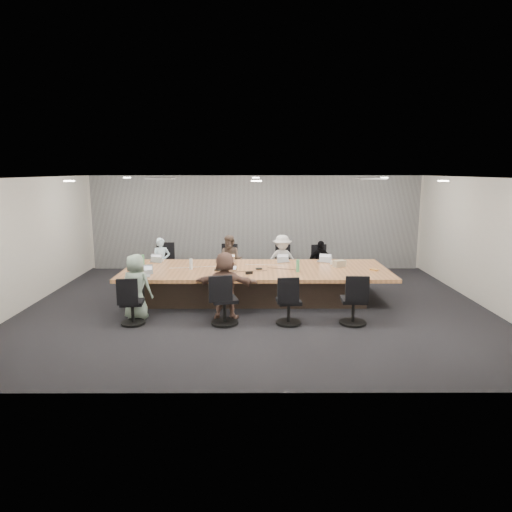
{
  "coord_description": "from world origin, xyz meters",
  "views": [
    {
      "loc": [
        -0.03,
        -9.69,
        2.95
      ],
      "look_at": [
        0.0,
        0.4,
        1.05
      ],
      "focal_mm": 32.0,
      "sensor_mm": 36.0,
      "label": 1
    }
  ],
  "objects_px": {
    "chair_4": "(132,306)",
    "person_5": "(225,285)",
    "chair_1": "(231,267)",
    "person_3": "(320,263)",
    "chair_3": "(318,268)",
    "snack_packet": "(374,270)",
    "chair_7": "(353,304)",
    "chair_6": "(289,305)",
    "mug_brown": "(136,270)",
    "bottle_green_right": "(298,266)",
    "person_0": "(161,262)",
    "person_1": "(231,261)",
    "laptop_2": "(284,261)",
    "canvas_bag": "(339,264)",
    "person_2": "(282,260)",
    "conference_table": "(256,283)",
    "chair_2": "(281,268)",
    "chair_0": "(164,266)",
    "stapler": "(249,273)",
    "laptop_5": "(227,276)",
    "chair_5": "(224,304)",
    "laptop_4": "(143,276)",
    "laptop_0": "(157,261)",
    "bottle_green_left": "(143,260)",
    "laptop_1": "(229,261)",
    "person_4": "(136,287)",
    "bottle_clear": "(191,264)",
    "laptop_3": "(323,261)"
  },
  "relations": [
    {
      "from": "chair_3",
      "to": "laptop_2",
      "type": "bearing_deg",
      "value": 30.32
    },
    {
      "from": "chair_7",
      "to": "person_5",
      "type": "distance_m",
      "value": 2.54
    },
    {
      "from": "stapler",
      "to": "bottle_green_right",
      "type": "bearing_deg",
      "value": -9.76
    },
    {
      "from": "chair_5",
      "to": "person_4",
      "type": "height_order",
      "value": "person_4"
    },
    {
      "from": "person_0",
      "to": "person_5",
      "type": "bearing_deg",
      "value": -64.02
    },
    {
      "from": "chair_3",
      "to": "laptop_2",
      "type": "xyz_separation_m",
      "value": [
        -0.97,
        -0.9,
        0.36
      ]
    },
    {
      "from": "chair_0",
      "to": "snack_packet",
      "type": "height_order",
      "value": "chair_0"
    },
    {
      "from": "bottle_green_right",
      "to": "person_0",
      "type": "bearing_deg",
      "value": 153.06
    },
    {
      "from": "chair_7",
      "to": "person_5",
      "type": "xyz_separation_m",
      "value": [
        -2.5,
        0.35,
        0.28
      ]
    },
    {
      "from": "chair_7",
      "to": "snack_packet",
      "type": "height_order",
      "value": "chair_7"
    },
    {
      "from": "laptop_2",
      "to": "mug_brown",
      "type": "height_order",
      "value": "mug_brown"
    },
    {
      "from": "stapler",
      "to": "chair_3",
      "type": "bearing_deg",
      "value": 30.32
    },
    {
      "from": "chair_5",
      "to": "laptop_3",
      "type": "height_order",
      "value": "chair_5"
    },
    {
      "from": "laptop_0",
      "to": "bottle_green_left",
      "type": "bearing_deg",
      "value": 80.53
    },
    {
      "from": "person_0",
      "to": "snack_packet",
      "type": "height_order",
      "value": "person_0"
    },
    {
      "from": "chair_2",
      "to": "person_3",
      "type": "relative_size",
      "value": 0.65
    },
    {
      "from": "chair_1",
      "to": "laptop_4",
      "type": "height_order",
      "value": "chair_1"
    },
    {
      "from": "laptop_4",
      "to": "person_5",
      "type": "relative_size",
      "value": 0.22
    },
    {
      "from": "chair_4",
      "to": "bottle_green_right",
      "type": "bearing_deg",
      "value": 16.68
    },
    {
      "from": "chair_6",
      "to": "mug_brown",
      "type": "height_order",
      "value": "mug_brown"
    },
    {
      "from": "chair_6",
      "to": "mug_brown",
      "type": "distance_m",
      "value": 3.55
    },
    {
      "from": "chair_0",
      "to": "chair_3",
      "type": "relative_size",
      "value": 1.13
    },
    {
      "from": "stapler",
      "to": "mug_brown",
      "type": "bearing_deg",
      "value": 154.66
    },
    {
      "from": "bottle_green_right",
      "to": "canvas_bag",
      "type": "xyz_separation_m",
      "value": [
        1.02,
        0.56,
        -0.06
      ]
    },
    {
      "from": "chair_1",
      "to": "person_2",
      "type": "bearing_deg",
      "value": 178.77
    },
    {
      "from": "conference_table",
      "to": "person_2",
      "type": "xyz_separation_m",
      "value": [
        0.68,
        1.35,
        0.26
      ]
    },
    {
      "from": "chair_6",
      "to": "person_5",
      "type": "distance_m",
      "value": 1.33
    },
    {
      "from": "chair_6",
      "to": "mug_brown",
      "type": "relative_size",
      "value": 6.36
    },
    {
      "from": "conference_table",
      "to": "chair_6",
      "type": "xyz_separation_m",
      "value": [
        0.63,
        -1.7,
        -0.02
      ]
    },
    {
      "from": "person_1",
      "to": "laptop_5",
      "type": "xyz_separation_m",
      "value": [
        0.03,
        -2.15,
        0.09
      ]
    },
    {
      "from": "chair_3",
      "to": "chair_6",
      "type": "relative_size",
      "value": 1.02
    },
    {
      "from": "chair_5",
      "to": "canvas_bag",
      "type": "distance_m",
      "value": 3.21
    },
    {
      "from": "chair_5",
      "to": "canvas_bag",
      "type": "bearing_deg",
      "value": 22.4
    },
    {
      "from": "bottle_green_left",
      "to": "mug_brown",
      "type": "relative_size",
      "value": 2.27
    },
    {
      "from": "conference_table",
      "to": "laptop_5",
      "type": "relative_size",
      "value": 17.9
    },
    {
      "from": "person_1",
      "to": "person_5",
      "type": "bearing_deg",
      "value": -76.33
    },
    {
      "from": "chair_2",
      "to": "canvas_bag",
      "type": "distance_m",
      "value": 2.01
    },
    {
      "from": "laptop_1",
      "to": "chair_7",
      "type": "bearing_deg",
      "value": 133.35
    },
    {
      "from": "person_3",
      "to": "bottle_green_right",
      "type": "xyz_separation_m",
      "value": [
        -0.73,
        -1.71,
        0.29
      ]
    },
    {
      "from": "chair_4",
      "to": "canvas_bag",
      "type": "distance_m",
      "value": 4.76
    },
    {
      "from": "chair_1",
      "to": "person_3",
      "type": "height_order",
      "value": "person_3"
    },
    {
      "from": "chair_3",
      "to": "person_4",
      "type": "distance_m",
      "value": 5.08
    },
    {
      "from": "chair_4",
      "to": "person_5",
      "type": "height_order",
      "value": "person_5"
    },
    {
      "from": "person_1",
      "to": "laptop_2",
      "type": "xyz_separation_m",
      "value": [
        1.33,
        -0.55,
        0.09
      ]
    },
    {
      "from": "bottle_clear",
      "to": "chair_0",
      "type": "bearing_deg",
      "value": 118.52
    },
    {
      "from": "chair_3",
      "to": "person_3",
      "type": "height_order",
      "value": "person_3"
    },
    {
      "from": "chair_0",
      "to": "person_0",
      "type": "height_order",
      "value": "person_0"
    },
    {
      "from": "chair_6",
      "to": "person_4",
      "type": "relative_size",
      "value": 0.58
    },
    {
      "from": "chair_3",
      "to": "snack_packet",
      "type": "height_order",
      "value": "snack_packet"
    },
    {
      "from": "chair_3",
      "to": "person_3",
      "type": "bearing_deg",
      "value": 77.59
    }
  ]
}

